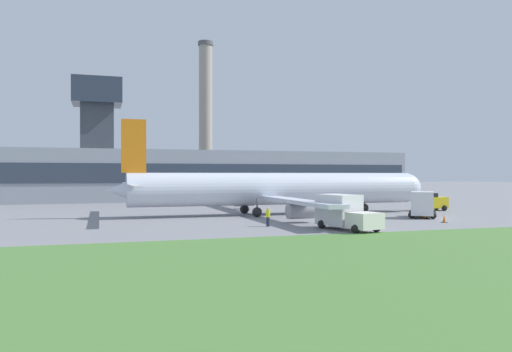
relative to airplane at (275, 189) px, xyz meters
name	(u,v)px	position (x,y,z in m)	size (l,w,h in m)	color
ground_plane	(256,215)	(-2.29, -0.46, -2.79)	(400.00, 400.00, 0.00)	gray
terminal_building	(189,172)	(-3.75, 33.13, 2.07)	(75.76, 10.44, 19.77)	#8C939E
smokestack_left	(206,117)	(4.53, 59.31, 14.57)	(3.42, 3.42, 34.44)	gray
airplane	(275,189)	(0.00, 0.00, 0.00)	(36.22, 35.47, 10.00)	silver
pushback_tug	(430,203)	(20.22, 0.08, -1.81)	(4.07, 2.62, 2.15)	yellow
baggage_truck	(344,213)	(0.30, -15.74, -1.43)	(3.60, 6.25, 2.80)	white
fuel_truck	(422,205)	(13.00, -8.31, -1.50)	(4.26, 4.72, 2.68)	yellow
ground_crew_person	(268,217)	(-4.74, -11.55, -1.95)	(0.50, 0.50, 1.63)	#23283D
traffic_cone_near_nose	(425,215)	(12.81, -9.06, -2.45)	(0.52, 0.52, 0.73)	black
traffic_cone_wingtip	(444,219)	(11.85, -13.16, -2.47)	(0.46, 0.46, 0.70)	black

